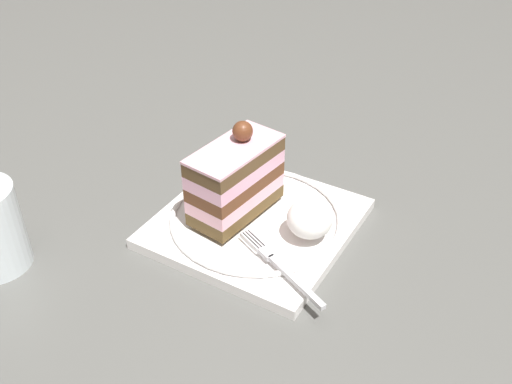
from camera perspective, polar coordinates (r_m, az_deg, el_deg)
The scene contains 5 objects.
ground_plane at distance 0.67m, azimuth -1.17°, elevation -2.14°, with size 2.40×2.40×0.00m, color #555552.
dessert_plate at distance 0.64m, azimuth -0.00°, elevation -2.82°, with size 0.20×0.20×0.02m.
cake_slice at distance 0.62m, azimuth -1.84°, elevation 1.26°, with size 0.07×0.11×0.10m.
whipped_cream_dollop at distance 0.60m, azimuth 5.20°, elevation -2.58°, with size 0.05×0.05×0.04m, color white.
fork at distance 0.57m, azimuth 2.21°, elevation -7.04°, with size 0.12×0.06×0.00m.
Camera 1 is at (-0.26, 0.45, 0.41)m, focal length 41.52 mm.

